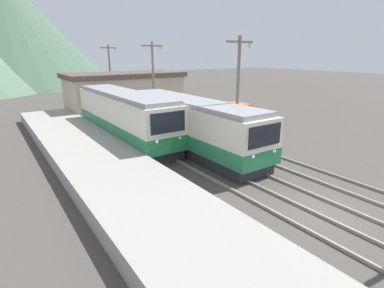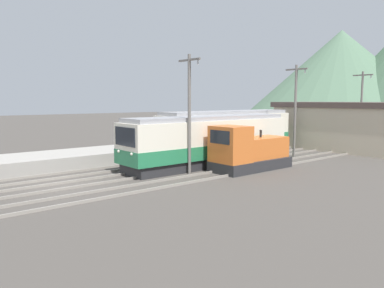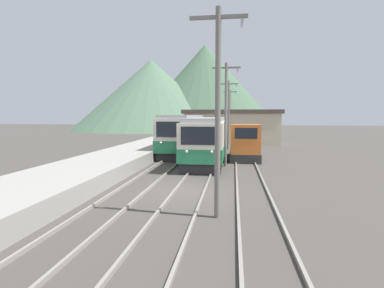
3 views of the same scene
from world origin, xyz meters
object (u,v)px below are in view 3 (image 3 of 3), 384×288
catenary_mast_far (229,112)px  catenary_mast_distant (230,113)px  commuter_train_left (184,135)px  commuter_train_center (208,140)px  catenary_mast_near (218,106)px  shunting_locomotive (245,145)px  catenary_mast_mid (226,111)px

catenary_mast_far → catenary_mast_distant: same height
commuter_train_left → commuter_train_center: commuter_train_left is taller
catenary_mast_near → catenary_mast_far: bearing=90.0°
commuter_train_center → shunting_locomotive: commuter_train_center is taller
shunting_locomotive → catenary_mast_far: (-1.49, 7.27, 2.82)m
commuter_train_center → catenary_mast_distant: 19.25m
catenary_mast_distant → catenary_mast_near: bearing=-90.0°
shunting_locomotive → catenary_mast_distant: bearing=94.7°
shunting_locomotive → catenary_mast_distant: (-1.49, 18.32, 2.82)m
catenary_mast_far → catenary_mast_near: bearing=-90.0°
catenary_mast_far → catenary_mast_distant: 11.06m
commuter_train_left → catenary_mast_mid: size_ratio=1.79×
commuter_train_left → shunting_locomotive: bearing=-33.6°
commuter_train_center → catenary_mast_distant: (1.51, 19.04, 2.39)m
shunting_locomotive → catenary_mast_near: bearing=-95.7°
catenary_mast_distant → commuter_train_center: bearing=-94.5°
shunting_locomotive → catenary_mast_mid: 4.95m
commuter_train_left → shunting_locomotive: commuter_train_left is taller
catenary_mast_distant → catenary_mast_mid: bearing=-90.0°
commuter_train_left → shunting_locomotive: (5.80, -3.86, -0.52)m
catenary_mast_near → commuter_train_center: bearing=96.1°
commuter_train_left → catenary_mast_near: bearing=-77.0°
shunting_locomotive → catenary_mast_near: (-1.49, -14.84, 2.82)m
commuter_train_center → catenary_mast_distant: catenary_mast_distant is taller
commuter_train_center → catenary_mast_near: catenary_mast_near is taller
commuter_train_left → catenary_mast_mid: (4.31, -7.65, 2.30)m
catenary_mast_near → commuter_train_left: bearing=103.0°
catenary_mast_far → catenary_mast_distant: bearing=90.0°
commuter_train_left → catenary_mast_distant: catenary_mast_distant is taller
shunting_locomotive → catenary_mast_far: bearing=101.6°
commuter_train_center → catenary_mast_distant: size_ratio=1.85×
catenary_mast_far → catenary_mast_distant: (0.00, 11.06, 0.00)m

